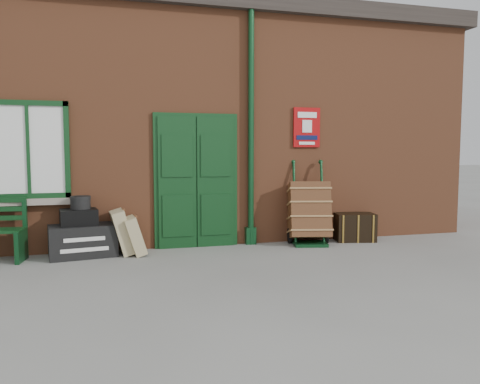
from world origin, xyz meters
name	(u,v)px	position (x,y,z in m)	size (l,w,h in m)	color
ground	(235,266)	(0.00, 0.00, 0.00)	(80.00, 80.00, 0.00)	gray
station_building	(193,126)	(0.00, 3.49, 2.16)	(10.30, 4.30, 4.36)	brown
houdini_trunk	(83,241)	(-2.13, 1.19, 0.25)	(0.99, 0.54, 0.49)	black
strongbox	(79,217)	(-2.18, 1.19, 0.62)	(0.54, 0.40, 0.25)	black
hatbox	(80,203)	(-2.15, 1.22, 0.84)	(0.30, 0.30, 0.20)	black
suitcase_back	(123,232)	(-1.53, 1.17, 0.36)	(0.20, 0.50, 0.69)	tan
suitcase_front	(135,236)	(-1.35, 1.07, 0.31)	(0.18, 0.45, 0.59)	tan
porter_trolley	(309,212)	(1.65, 1.22, 0.56)	(0.85, 0.89, 1.44)	#0D3619
dark_trunk	(355,227)	(2.57, 1.25, 0.25)	(0.70, 0.45, 0.50)	black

